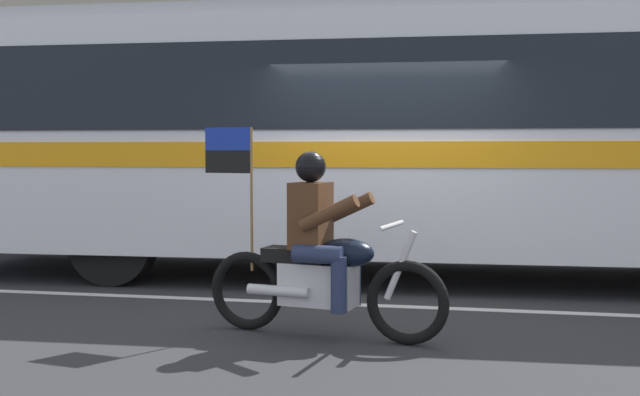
# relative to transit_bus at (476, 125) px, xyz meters

# --- Properties ---
(ground_plane) EXTENTS (60.00, 60.00, 0.00)m
(ground_plane) POSITION_rel_transit_bus_xyz_m (-0.93, -1.19, -1.88)
(ground_plane) COLOR #2B2B2D
(sidewalk_curb) EXTENTS (28.00, 3.80, 0.15)m
(sidewalk_curb) POSITION_rel_transit_bus_xyz_m (-0.93, 3.91, -1.81)
(sidewalk_curb) COLOR gray
(sidewalk_curb) RESTS_ON ground_plane
(lane_center_stripe) EXTENTS (26.60, 0.14, 0.01)m
(lane_center_stripe) POSITION_rel_transit_bus_xyz_m (-0.93, -1.79, -1.88)
(lane_center_stripe) COLOR silver
(lane_center_stripe) RESTS_ON ground_plane
(transit_bus) EXTENTS (13.46, 3.08, 3.22)m
(transit_bus) POSITION_rel_transit_bus_xyz_m (0.00, 0.00, 0.00)
(transit_bus) COLOR silver
(transit_bus) RESTS_ON ground_plane
(motorcycle_with_rider) EXTENTS (2.17, 0.71, 1.78)m
(motorcycle_with_rider) POSITION_rel_transit_bus_xyz_m (-1.28, -3.17, -1.22)
(motorcycle_with_rider) COLOR black
(motorcycle_with_rider) RESTS_ON ground_plane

